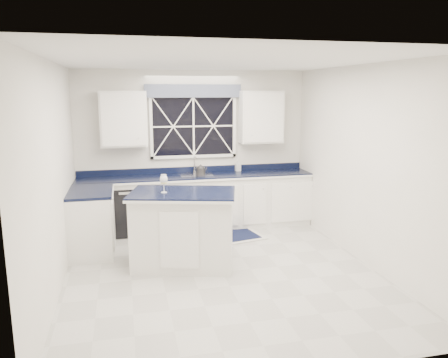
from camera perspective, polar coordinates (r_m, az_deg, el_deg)
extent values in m
plane|color=#B8B8B3|center=(5.90, -0.29, -12.04)|extent=(4.50, 4.50, 0.00)
cube|color=white|center=(7.68, -4.01, 3.93)|extent=(4.00, 0.10, 2.70)
cube|color=silver|center=(7.57, -3.56, -3.13)|extent=(3.98, 0.60, 0.90)
cube|color=silver|center=(6.72, -16.90, -5.49)|extent=(0.60, 1.00, 0.90)
cube|color=black|center=(7.46, -3.60, 0.37)|extent=(3.98, 0.64, 0.04)
cube|color=black|center=(7.48, -11.91, -3.84)|extent=(0.60, 0.58, 0.82)
cube|color=black|center=(7.61, -4.02, 6.89)|extent=(1.40, 0.02, 1.00)
cube|color=slate|center=(7.53, -4.01, 11.41)|extent=(1.65, 0.04, 0.22)
cube|color=silver|center=(7.37, -13.00, 7.65)|extent=(0.75, 0.34, 0.90)
cube|color=silver|center=(7.74, 4.84, 8.06)|extent=(0.75, 0.34, 0.90)
cylinder|color=#BCBDBF|center=(7.67, -3.88, 0.97)|extent=(0.05, 0.05, 0.04)
cylinder|color=#BCBDBF|center=(7.64, -3.89, 2.00)|extent=(0.02, 0.02, 0.28)
cylinder|color=#BCBDBF|center=(7.54, -3.80, 2.87)|extent=(0.02, 0.18, 0.02)
cube|color=silver|center=(5.97, -5.33, -6.72)|extent=(1.47, 1.08, 0.99)
cube|color=black|center=(5.83, -5.42, -1.90)|extent=(1.55, 1.16, 0.04)
cube|color=beige|center=(7.18, -0.40, -7.60)|extent=(1.45, 1.05, 0.01)
cube|color=#101636|center=(7.18, -0.40, -7.52)|extent=(1.28, 0.88, 0.01)
cylinder|color=#2F2E31|center=(7.46, -3.07, 1.03)|extent=(0.19, 0.19, 0.13)
cone|color=#2F2E31|center=(7.45, -3.08, 1.73)|extent=(0.15, 0.15, 0.06)
torus|color=#2F2E31|center=(7.43, -3.66, 1.05)|extent=(0.11, 0.04, 0.11)
cylinder|color=#2F2E31|center=(7.49, -2.43, 1.23)|extent=(0.07, 0.03, 0.08)
cylinder|color=silver|center=(5.81, -7.84, -1.73)|extent=(0.08, 0.08, 0.01)
cylinder|color=silver|center=(5.80, -7.85, -1.08)|extent=(0.01, 0.01, 0.13)
ellipsoid|color=silver|center=(5.77, -7.88, -0.04)|extent=(0.10, 0.10, 0.13)
cylinder|color=#DBD574|center=(5.78, -7.88, -0.26)|extent=(0.08, 0.08, 0.06)
imported|color=silver|center=(7.82, 1.84, 1.76)|extent=(0.10, 0.10, 0.20)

